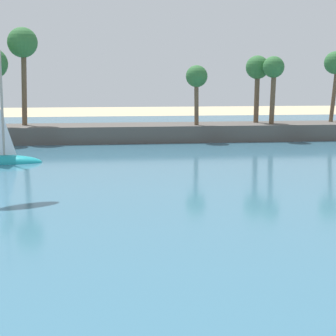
% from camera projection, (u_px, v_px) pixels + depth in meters
% --- Properties ---
extents(sea, '(220.00, 88.13, 0.06)m').
position_uv_depth(sea, '(107.00, 146.00, 55.46)').
color(sea, '#386B84').
rests_on(sea, ground).
extents(palm_headland, '(107.72, 6.00, 13.24)m').
position_uv_depth(palm_headland, '(99.00, 117.00, 58.90)').
color(palm_headland, '#514C47').
rests_on(palm_headland, ground).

